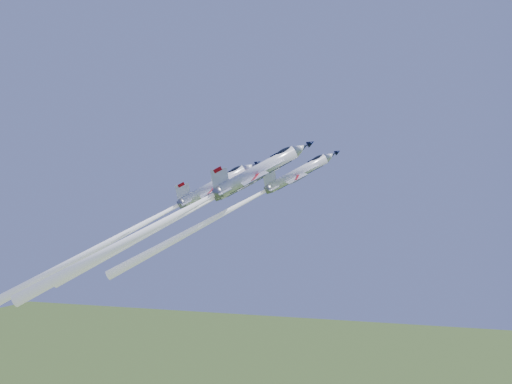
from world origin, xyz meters
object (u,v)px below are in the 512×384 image
(jet_right, at_px, (177,215))
(jet_slot, at_px, (131,230))
(jet_left, at_px, (182,215))
(jet_lead, at_px, (233,208))

(jet_right, height_order, jet_slot, jet_right)
(jet_slot, bearing_deg, jet_left, 119.73)
(jet_left, xyz_separation_m, jet_right, (3.93, -10.17, 0.05))
(jet_lead, bearing_deg, jet_right, -60.92)
(jet_left, relative_size, jet_right, 0.89)
(jet_left, distance_m, jet_right, 10.90)
(jet_lead, relative_size, jet_slot, 0.88)
(jet_slot, bearing_deg, jet_right, 50.83)
(jet_left, height_order, jet_right, jet_right)
(jet_right, xyz_separation_m, jet_slot, (-9.20, 1.81, -2.56))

